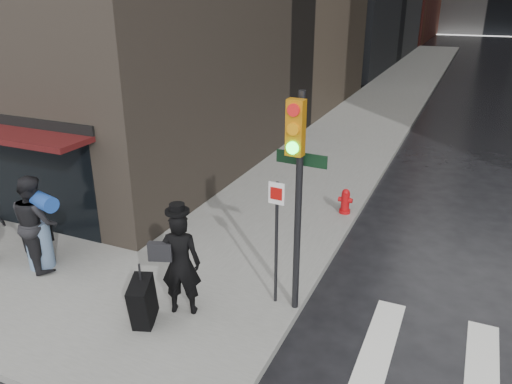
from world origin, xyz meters
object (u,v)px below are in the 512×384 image
at_px(man_jeans, 36,222).
at_px(traffic_light, 295,177).
at_px(man_overcoat, 173,270).
at_px(fire_hydrant, 345,202).

bearing_deg(man_jeans, traffic_light, -147.27).
xyz_separation_m(man_overcoat, fire_hydrant, (1.66, 5.54, -0.60)).
bearing_deg(traffic_light, fire_hydrant, 95.93).
xyz_separation_m(traffic_light, fire_hydrant, (-0.19, 4.56, -2.26)).
relative_size(man_overcoat, traffic_light, 0.54).
relative_size(man_overcoat, fire_hydrant, 3.23).
xyz_separation_m(man_overcoat, man_jeans, (-3.46, 0.30, 0.11)).
height_order(man_overcoat, man_jeans, man_overcoat).
bearing_deg(man_jeans, man_overcoat, -159.50).
bearing_deg(fire_hydrant, man_overcoat, -106.69).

